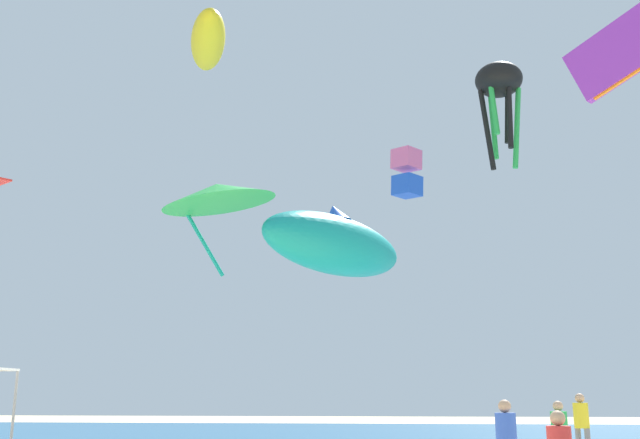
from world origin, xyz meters
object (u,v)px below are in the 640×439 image
person_rightmost (581,420)px  kite_box_pink (407,173)px  kite_inflatable_yellow (208,41)px  kite_inflatable_teal (335,245)px  person_leftmost (506,437)px  kite_octopus_black (499,85)px  person_far_shore (560,430)px  kite_delta_green (218,194)px

person_rightmost → kite_box_pink: (-4.64, 18.89, 14.05)m
kite_inflatable_yellow → kite_inflatable_teal: kite_inflatable_yellow is taller
person_leftmost → kite_octopus_black: (3.97, 22.62, 17.68)m
person_leftmost → kite_box_pink: kite_box_pink is taller
person_far_shore → person_leftmost: bearing=127.5°
kite_octopus_black → kite_inflatable_teal: size_ratio=0.73×
kite_inflatable_yellow → person_leftmost: bearing=15.1°
person_rightmost → kite_box_pink: kite_box_pink is taller
person_rightmost → kite_delta_green: 15.53m
person_rightmost → kite_delta_green: (-12.50, 3.50, 8.53)m
person_far_shore → kite_delta_green: (-10.89, 7.95, 8.65)m
person_far_shore → kite_inflatable_teal: size_ratio=0.20×
kite_inflatable_yellow → kite_box_pink: kite_inflatable_yellow is taller
person_leftmost → kite_inflatable_teal: size_ratio=0.20×
person_leftmost → kite_inflatable_teal: kite_inflatable_teal is taller
person_far_shore → kite_inflatable_yellow: kite_inflatable_yellow is taller
person_leftmost → kite_octopus_black: bearing=117.3°
kite_inflatable_yellow → kite_inflatable_teal: (7.08, -5.07, -12.18)m
person_rightmost → kite_inflatable_teal: 11.50m
kite_delta_green → kite_octopus_black: size_ratio=1.02×
kite_inflatable_yellow → kite_octopus_black: bearing=88.5°
kite_delta_green → person_far_shore: bearing=21.3°
person_far_shore → kite_delta_green: size_ratio=0.27×
kite_box_pink → kite_delta_green: bearing=12.9°
person_leftmost → person_far_shore: bearing=101.0°
person_far_shore → kite_inflatable_teal: bearing=7.5°
person_leftmost → person_rightmost: size_ratio=0.92×
kite_octopus_black → person_far_shore: bearing=-152.0°
person_rightmost → kite_delta_green: kite_delta_green is taller
kite_delta_green → kite_octopus_black: (13.04, 10.95, 9.06)m
kite_delta_green → kite_octopus_black: bearing=97.5°
person_leftmost → kite_box_pink: bearing=129.8°
kite_inflatable_yellow → person_rightmost: bearing=38.9°
person_far_shore → kite_inflatable_yellow: (-13.40, 14.50, 18.98)m
person_rightmost → kite_delta_green: bearing=-143.6°
kite_box_pink → kite_octopus_black: size_ratio=0.49×
kite_delta_green → kite_octopus_black: 19.28m
kite_octopus_black → kite_box_pink: bearing=83.8°
person_rightmost → kite_inflatable_yellow: 26.11m
person_leftmost → kite_delta_green: (-9.06, 11.67, 8.63)m
person_far_shore → kite_octopus_black: (2.14, 18.90, 17.71)m
kite_octopus_black → person_rightmost: bearing=-147.7°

